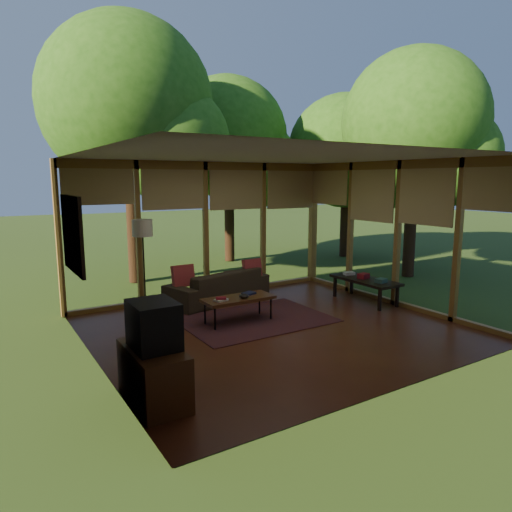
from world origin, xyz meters
TOP-DOWN VIEW (x-y plane):
  - floor at (0.00, 0.00)m, footprint 5.50×5.50m
  - ceiling at (0.00, 0.00)m, footprint 5.50×5.50m
  - wall_left at (-2.75, 0.00)m, footprint 0.04×5.00m
  - wall_front at (0.00, -2.50)m, footprint 5.50×0.04m
  - window_wall_back at (0.00, 2.50)m, footprint 5.50×0.12m
  - window_wall_right at (2.75, 0.00)m, footprint 0.12×5.00m
  - exterior_lawn at (8.00, 8.00)m, footprint 40.00×40.00m
  - tree_nw at (-0.85, 4.57)m, footprint 3.78×3.78m
  - tree_ne at (2.38, 5.94)m, footprint 3.43×3.43m
  - tree_se at (4.98, 1.60)m, footprint 3.34×3.34m
  - tree_far at (5.65, 4.67)m, footprint 3.36×3.36m
  - rug at (-0.03, 0.57)m, footprint 2.44×1.73m
  - sofa at (0.01, 2.00)m, footprint 2.23×1.30m
  - pillow_left at (-0.74, 1.95)m, footprint 0.41×0.22m
  - pillow_right at (0.76, 1.95)m, footprint 0.38×0.20m
  - ct_book_lower at (-0.68, 0.57)m, footprint 0.23×0.19m
  - ct_book_upper at (-0.68, 0.57)m, footprint 0.20×0.18m
  - ct_book_side at (-0.08, 0.70)m, footprint 0.26×0.22m
  - ct_bowl at (-0.28, 0.52)m, footprint 0.16×0.16m
  - media_cabinet at (-2.47, -1.30)m, footprint 0.50×1.00m
  - television at (-2.45, -1.30)m, footprint 0.45×0.55m
  - console_book_a at (2.40, 0.03)m, footprint 0.24×0.20m
  - console_book_b at (2.40, 0.48)m, footprint 0.24×0.19m
  - console_book_c at (2.40, 0.88)m, footprint 0.23×0.19m
  - floor_lamp at (-1.40, 2.18)m, footprint 0.36×0.36m
  - coffee_table at (-0.33, 0.62)m, footprint 1.20×0.50m
  - side_console at (2.40, 0.43)m, footprint 0.60×1.40m
  - wall_painting at (-2.71, 1.40)m, footprint 0.06×1.35m

SIDE VIEW (x-z plane):
  - exterior_lawn at x=8.00m, z-range -0.01..-0.01m
  - floor at x=0.00m, z-range 0.00..0.00m
  - rug at x=-0.03m, z-range 0.00..0.01m
  - media_cabinet at x=-2.47m, z-range 0.00..0.60m
  - sofa at x=0.01m, z-range 0.00..0.61m
  - coffee_table at x=-0.33m, z-range 0.18..0.60m
  - side_console at x=2.40m, z-range 0.18..0.64m
  - ct_book_lower at x=-0.68m, z-range 0.42..0.45m
  - ct_book_side at x=-0.08m, z-range 0.42..0.46m
  - ct_bowl at x=-0.28m, z-range 0.42..0.50m
  - ct_book_upper at x=-0.68m, z-range 0.45..0.48m
  - console_book_c at x=2.40m, z-range 0.46..0.51m
  - console_book_a at x=2.40m, z-range 0.45..0.53m
  - console_book_b at x=2.40m, z-range 0.46..0.55m
  - pillow_right at x=0.76m, z-range 0.37..0.77m
  - pillow_left at x=-0.74m, z-range 0.37..0.80m
  - television at x=-2.45m, z-range 0.60..1.10m
  - wall_left at x=-2.75m, z-range 0.00..2.70m
  - wall_front at x=0.00m, z-range 0.00..2.70m
  - window_wall_back at x=0.00m, z-range 0.00..2.70m
  - window_wall_right at x=2.75m, z-range 0.00..2.70m
  - floor_lamp at x=-1.40m, z-range 0.58..2.23m
  - wall_painting at x=-2.71m, z-range 0.98..2.12m
  - ceiling at x=0.00m, z-range 2.70..2.70m
  - tree_far at x=5.65m, z-range 0.74..5.61m
  - tree_ne at x=2.38m, z-range 0.89..6.11m
  - tree_se at x=4.98m, z-range 0.99..6.34m
  - tree_nw at x=-0.85m, z-range 1.04..6.93m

